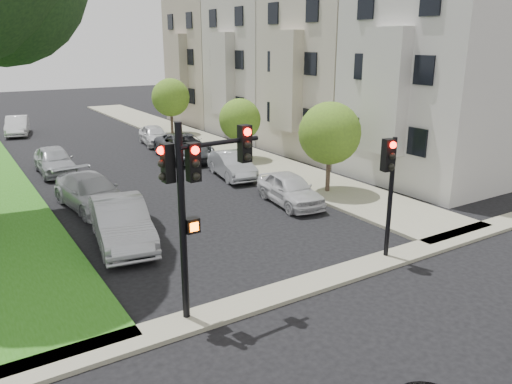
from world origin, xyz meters
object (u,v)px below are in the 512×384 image
small_tree_b (240,120)px  car_parked_1 (232,165)px  car_parked_0 (290,189)px  car_parked_6 (91,192)px  small_tree_c (171,97)px  car_parked_9 (17,126)px  car_parked_3 (154,135)px  car_parked_7 (54,160)px  traffic_signal_secondary (389,176)px  car_parked_5 (121,222)px  traffic_signal_main (196,186)px  small_tree_a (330,133)px  car_parked_2 (184,147)px

small_tree_b → car_parked_1: bearing=-126.9°
car_parked_0 → car_parked_6: (-7.24, 3.94, 0.03)m
small_tree_c → car_parked_1: bearing=-100.0°
car_parked_0 → car_parked_9: size_ratio=0.93×
car_parked_1 → car_parked_3: 10.07m
car_parked_7 → traffic_signal_secondary: bearing=-67.8°
car_parked_7 → car_parked_9: (0.03, 13.44, -0.02)m
car_parked_0 → car_parked_5: (-7.40, -0.48, 0.11)m
small_tree_b → car_parked_0: 8.68m
small_tree_c → car_parked_6: small_tree_c is taller
car_parked_3 → car_parked_7: car_parked_7 is taller
small_tree_c → traffic_signal_main: size_ratio=0.84×
small_tree_a → car_parked_6: (-9.62, 3.58, -2.07)m
car_parked_0 → car_parked_6: size_ratio=0.82×
car_parked_2 → car_parked_3: (0.10, 4.96, -0.07)m
small_tree_c → car_parked_0: small_tree_c is taller
car_parked_1 → car_parked_3: size_ratio=1.02×
small_tree_c → car_parked_2: bearing=-108.3°
car_parked_2 → car_parked_0: bearing=-83.0°
traffic_signal_main → car_parked_3: bearing=71.5°
car_parked_1 → car_parked_9: 20.41m
car_parked_1 → car_parked_6: (-7.34, -1.19, 0.04)m
small_tree_b → traffic_signal_main: (-9.61, -14.30, 1.02)m
small_tree_a → traffic_signal_secondary: (-3.22, -6.53, -0.03)m
car_parked_6 → small_tree_b: bearing=17.3°
car_parked_0 → car_parked_2: bearing=98.6°
car_parked_1 → car_parked_2: bearing=102.5°
car_parked_1 → car_parked_7: size_ratio=0.94×
car_parked_7 → car_parked_9: size_ratio=1.00×
traffic_signal_main → car_parked_2: size_ratio=0.94×
traffic_signal_secondary → car_parked_5: 8.89m
traffic_signal_secondary → car_parked_5: size_ratio=0.83×
traffic_signal_secondary → car_parked_1: (0.94, 11.29, -2.08)m
car_parked_6 → car_parked_9: size_ratio=1.14×
traffic_signal_secondary → car_parked_2: bearing=87.8°
traffic_signal_secondary → car_parked_9: traffic_signal_secondary is taller
small_tree_a → car_parked_2: bearing=104.7°
car_parked_0 → car_parked_1: (0.10, 5.13, -0.02)m
car_parked_1 → car_parked_5: bearing=-134.2°
small_tree_c → car_parked_3: small_tree_c is taller
small_tree_a → small_tree_c: bearing=90.0°
traffic_signal_secondary → car_parked_9: (-6.47, 30.31, -2.04)m
car_parked_3 → car_parked_5: size_ratio=0.81×
car_parked_5 → car_parked_3: bearing=73.6°
small_tree_c → car_parked_5: bearing=-117.8°
car_parked_6 → car_parked_7: bearing=84.4°
car_parked_7 → car_parked_0: bearing=-54.4°
small_tree_b → car_parked_6: small_tree_b is taller
traffic_signal_secondary → car_parked_6: bearing=122.3°
small_tree_a → small_tree_c: 17.70m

